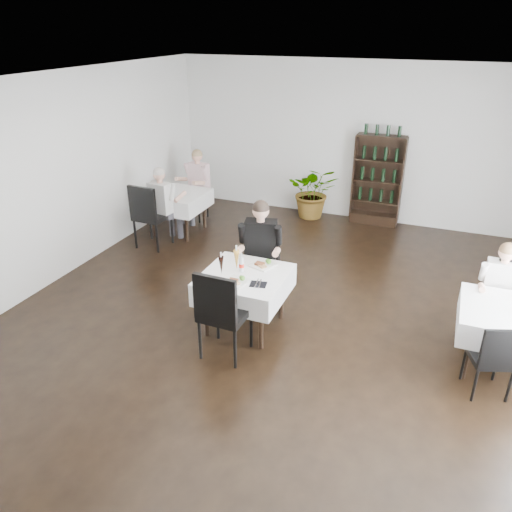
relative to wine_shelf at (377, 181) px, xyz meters
The scene contains 21 objects.
room_shell 4.40m from the wine_shelf, 97.92° to the right, with size 9.00×9.00×9.00m.
wine_shelf is the anchor object (origin of this frame).
main_table 4.41m from the wine_shelf, 101.78° to the right, with size 1.03×1.03×0.77m.
left_table 3.77m from the wine_shelf, 151.20° to the right, with size 0.98×0.98×0.77m.
right_table 4.54m from the wine_shelf, 62.38° to the right, with size 0.98×0.98×0.77m.
potted_tree 1.25m from the wine_shelf, behind, with size 0.96×0.83×1.07m, color #2E5F20.
main_chair_far 3.76m from the wine_shelf, 105.58° to the right, with size 0.66×0.66×1.15m.
main_chair_near 5.09m from the wine_shelf, 100.09° to the right, with size 0.53×0.54×1.14m.
left_chair_far 3.52m from the wine_shelf, 163.24° to the right, with size 0.41×0.42×0.89m.
left_chair_near 4.31m from the wine_shelf, 142.27° to the right, with size 0.54×0.55×1.15m.
right_chair_near 4.99m from the wine_shelf, 66.42° to the right, with size 0.52×0.52×0.89m.
diner_main 3.84m from the wine_shelf, 104.03° to the right, with size 0.63×0.66×1.52m.
diner_left_far 3.47m from the wine_shelf, 160.71° to the right, with size 0.58×0.61×1.41m.
diner_left_near 4.02m from the wine_shelf, 144.76° to the right, with size 0.56×0.58×1.39m.
diner_right_far 4.00m from the wine_shelf, 59.44° to the right, with size 0.48×0.48×1.30m.
plate_far 4.09m from the wine_shelf, 100.82° to the right, with size 0.35×0.35×0.09m.
plate_near 4.64m from the wine_shelf, 101.18° to the right, with size 0.31×0.31×0.08m.
pilsner_dark 4.57m from the wine_shelf, 104.84° to the right, with size 0.07×0.07×0.29m.
pilsner_lager 4.36m from the wine_shelf, 103.82° to the right, with size 0.08×0.08×0.33m.
coke_bottle 4.38m from the wine_shelf, 102.68° to the right, with size 0.06×0.06×0.25m.
napkin_cutlery 4.55m from the wine_shelf, 98.10° to the right, with size 0.22×0.22×0.02m.
Camera 1 is at (1.89, -5.04, 3.63)m, focal length 35.00 mm.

